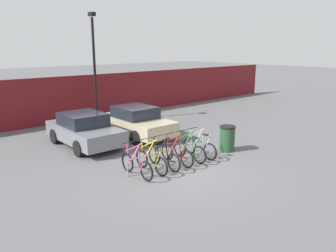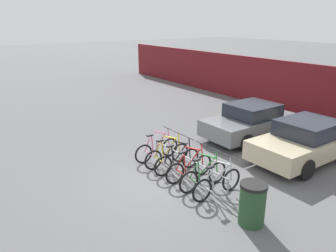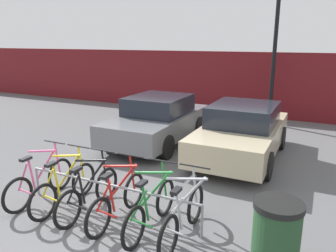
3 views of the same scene
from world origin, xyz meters
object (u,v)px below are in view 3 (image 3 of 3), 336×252
at_px(bike_rack, 109,188).
at_px(bicycle_red, 118,201).
at_px(bicycle_pink, 40,182).
at_px(bicycle_yellow, 65,188).
at_px(bicycle_black, 89,194).
at_px(trash_bin, 276,239).
at_px(bicycle_green, 151,209).
at_px(lamp_post, 276,31).
at_px(bicycle_silver, 183,217).
at_px(car_grey, 158,120).
at_px(car_beige, 242,132).

distance_m(bike_rack, bicycle_red, 0.33).
bearing_deg(bicycle_red, bicycle_pink, -177.41).
distance_m(bicycle_yellow, bicycle_black, 0.55).
bearing_deg(bicycle_red, trash_bin, -1.94).
relative_size(bike_rack, trash_bin, 3.39).
bearing_deg(bicycle_green, trash_bin, -3.75).
bearing_deg(trash_bin, bicycle_black, 176.34).
distance_m(bicycle_green, lamp_post, 8.51).
bearing_deg(bicycle_green, bicycle_red, -177.75).
relative_size(bicycle_silver, trash_bin, 1.66).
bearing_deg(lamp_post, bicycle_yellow, -106.64).
relative_size(bicycle_pink, bicycle_silver, 1.00).
distance_m(bike_rack, bicycle_black, 0.37).
bearing_deg(bicycle_green, bicycle_yellow, -177.75).
height_order(bicycle_yellow, car_grey, car_grey).
relative_size(bicycle_yellow, car_beige, 0.42).
relative_size(bicycle_red, lamp_post, 0.29).
relative_size(bicycle_silver, car_grey, 0.43).
xyz_separation_m(bicycle_silver, lamp_post, (0.03, 7.97, 2.90)).
distance_m(bicycle_pink, bicycle_yellow, 0.60).
bearing_deg(bicycle_pink, bicycle_silver, -3.86).
height_order(bicycle_red, car_grey, car_grey).
height_order(bicycle_black, car_grey, car_grey).
bearing_deg(bike_rack, bicycle_green, -9.23).
bearing_deg(bicycle_green, bike_rack, 173.02).
relative_size(bicycle_red, bicycle_silver, 1.00).
height_order(bike_rack, bicycle_red, bicycle_red).
distance_m(bicycle_red, bicycle_silver, 1.20).
xyz_separation_m(bicycle_yellow, car_grey, (-0.28, 4.23, 0.31)).
distance_m(bike_rack, car_beige, 4.14).
relative_size(car_grey, trash_bin, 3.84).
relative_size(bike_rack, car_beige, 0.86).
distance_m(bicycle_green, trash_bin, 1.95).
bearing_deg(bicycle_silver, bike_rack, 172.00).
bearing_deg(car_grey, bike_rack, -74.22).
bearing_deg(bike_rack, bicycle_black, -155.51).
bearing_deg(bicycle_green, car_beige, 85.35).
distance_m(bicycle_pink, bicycle_green, 2.39).
xyz_separation_m(bicycle_pink, car_beige, (2.88, 4.04, 0.31)).
distance_m(bicycle_pink, car_beige, 4.97).
xyz_separation_m(bicycle_green, bicycle_silver, (0.56, 0.00, 0.00)).
xyz_separation_m(bicycle_green, trash_bin, (1.94, -0.20, 0.14)).
bearing_deg(bike_rack, bicycle_yellow, -170.38).
bearing_deg(bicycle_yellow, bike_rack, 5.79).
xyz_separation_m(bicycle_black, trash_bin, (3.18, -0.20, 0.14)).
xyz_separation_m(bike_rack, car_grey, (-1.15, 4.08, 0.21)).
relative_size(bicycle_green, bicycle_silver, 1.00).
height_order(bicycle_silver, car_grey, car_grey).
bearing_deg(bicycle_black, bicycle_green, -1.05).
height_order(bike_rack, car_beige, car_beige).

